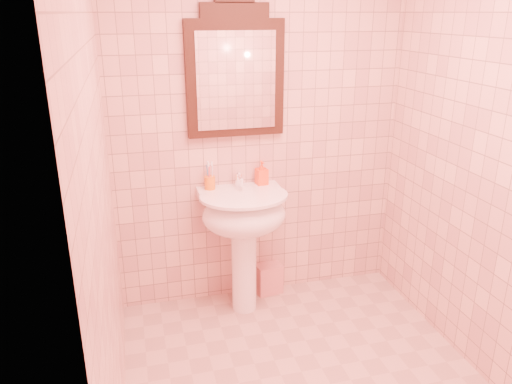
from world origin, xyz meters
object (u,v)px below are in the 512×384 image
object	(u,v)px
mirror	(235,73)
soap_dispenser	(262,173)
toothbrush_cup	(210,183)
towel	(269,278)
pedestal_sink	(244,223)

from	to	relation	value
mirror	soap_dispenser	world-z (taller)	mirror
toothbrush_cup	towel	size ratio (longest dim) A/B	0.73
toothbrush_cup	mirror	bearing A→B (deg)	13.20
pedestal_sink	mirror	distance (m)	0.98
pedestal_sink	mirror	xyz separation A→B (m)	(0.00, 0.20, 0.96)
pedestal_sink	soap_dispenser	xyz separation A→B (m)	(0.17, 0.16, 0.28)
toothbrush_cup	soap_dispenser	distance (m)	0.36
pedestal_sink	towel	size ratio (longest dim) A/B	3.80
pedestal_sink	soap_dispenser	bearing A→B (deg)	44.72
soap_dispenser	towel	bearing A→B (deg)	-3.70
toothbrush_cup	pedestal_sink	bearing A→B (deg)	-38.50
toothbrush_cup	towel	bearing A→B (deg)	1.82
toothbrush_cup	towel	distance (m)	0.90
toothbrush_cup	soap_dispenser	size ratio (longest dim) A/B	1.00
mirror	towel	distance (m)	1.52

